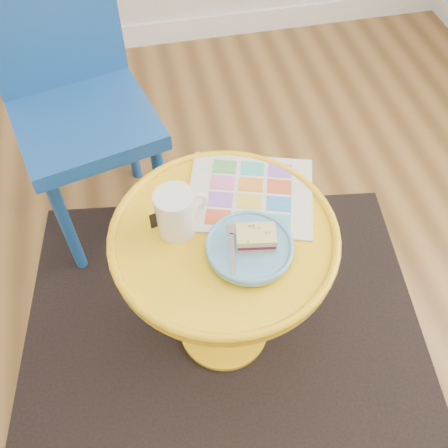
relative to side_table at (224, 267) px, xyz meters
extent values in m
cube|color=white|center=(-0.39, 1.69, -0.33)|extent=(4.00, 0.02, 0.12)
cube|color=black|center=(0.00, 0.00, -0.38)|extent=(1.45, 1.28, 0.01)
cylinder|color=yellow|center=(0.00, 0.00, -0.37)|extent=(0.29, 0.29, 0.02)
cylinder|color=yellow|center=(0.00, 0.00, -0.12)|extent=(0.09, 0.09, 0.48)
cylinder|color=yellow|center=(0.00, 0.00, 0.14)|extent=(0.57, 0.57, 0.03)
cylinder|color=#164892|center=(-0.45, 0.36, -0.17)|extent=(0.04, 0.04, 0.44)
cylinder|color=#164892|center=(-0.12, 0.44, -0.17)|extent=(0.04, 0.04, 0.44)
cylinder|color=#164892|center=(-0.52, 0.68, -0.17)|extent=(0.04, 0.04, 0.44)
cylinder|color=#164892|center=(-0.20, 0.76, -0.17)|extent=(0.04, 0.04, 0.44)
cube|color=#164892|center=(-0.32, 0.56, 0.09)|extent=(0.50, 0.50, 0.05)
cube|color=#164892|center=(-0.37, 0.74, 0.33)|extent=(0.41, 0.14, 0.44)
cube|color=silver|center=(0.09, 0.11, 0.15)|extent=(0.39, 0.36, 0.01)
cylinder|color=white|center=(-0.11, 0.04, 0.21)|extent=(0.09, 0.09, 0.12)
torus|color=white|center=(-0.06, 0.05, 0.22)|extent=(0.07, 0.03, 0.07)
cylinder|color=#D1B78C|center=(-0.11, 0.04, 0.27)|extent=(0.09, 0.09, 0.01)
cylinder|color=#5D9EC5|center=(0.05, -0.07, 0.16)|extent=(0.08, 0.08, 0.01)
cylinder|color=#5D9EC5|center=(0.05, -0.07, 0.17)|extent=(0.21, 0.21, 0.02)
cube|color=#D3BC8C|center=(0.06, -0.06, 0.19)|extent=(0.10, 0.07, 0.01)
cube|color=maroon|center=(0.06, -0.06, 0.20)|extent=(0.10, 0.07, 0.01)
cube|color=#EADB8C|center=(0.06, -0.06, 0.21)|extent=(0.10, 0.08, 0.02)
cube|color=silver|center=(0.00, -0.08, 0.18)|extent=(0.03, 0.11, 0.00)
cube|color=silver|center=(0.01, -0.01, 0.18)|extent=(0.03, 0.04, 0.00)
camera|label=1|loc=(-0.16, -0.71, 1.14)|focal=40.00mm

